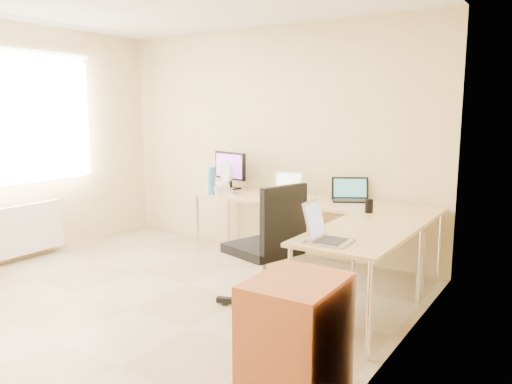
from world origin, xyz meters
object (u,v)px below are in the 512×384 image
Objects in this scene: desk_return at (360,276)px; desk_fan at (229,177)px; keyboard at (288,202)px; laptop_return at (329,226)px; desk_main at (309,234)px; laptop_center at (287,182)px; laptop_black at (351,190)px; monitor at (230,170)px; water_bottle at (212,181)px; cabinet at (296,348)px; mug at (218,191)px; office_chair at (263,251)px.

desk_fan reaches higher than desk_return.
laptop_return is (0.99, -1.15, 0.11)m from keyboard.
desk_main is 1.21m from desk_fan.
laptop_center is (-1.29, 1.07, 0.52)m from desk_return.
laptop_black is at bearing 22.30° from desk_main.
monitor is 1.15m from keyboard.
keyboard is 1.24× the size of water_bottle.
water_bottle reaches higher than cabinet.
monitor reaches higher than desk_main.
mug reaches higher than desk_return.
laptop_return reaches higher than cabinet.
cabinet is at bearing -22.32° from desk_fan.
desk_return is 1.32m from keyboard.
mug is 1.52m from office_chair.
laptop_center is 0.80× the size of keyboard.
water_bottle is at bearing 55.64° from laptop_return.
laptop_black is 1.49m from desk_fan.
monitor is at bearing 158.76° from laptop_center.
desk_fan reaches higher than keyboard.
cabinet is at bearing -103.37° from laptop_black.
keyboard is at bearing 0.00° from water_bottle.
cabinet is (1.44, -2.40, -0.52)m from laptop_center.
mug is at bearing 168.88° from laptop_black.
laptop_center reaches higher than mug.
laptop_return is at bearing -24.29° from monitor.
desk_fan is at bearing 154.22° from laptop_black.
monitor is 0.65× the size of cabinet.
office_chair reaches higher than laptop_black.
keyboard is (-0.08, -0.30, 0.37)m from desk_main.
laptop_return is at bearing -98.82° from desk_return.
cabinet is at bearing -42.90° from water_bottle.
keyboard reaches higher than desk_main.
keyboard is 0.35× the size of office_chair.
monitor is 0.11m from desk_fan.
desk_return is at bearing -14.74° from monitor.
desk_main is 8.73× the size of laptop_center.
office_chair is (0.51, -1.30, -0.38)m from laptop_center.
mug is (0.15, -0.44, -0.18)m from monitor.
laptop_center reaches higher than laptop_return.
keyboard is 1.08m from desk_fan.
desk_main is at bearing 27.98° from laptop_return.
cabinet is at bearing -64.23° from desk_main.
water_bottle reaches higher than mug.
laptop_center is 0.38× the size of cabinet.
laptop_black is 1.69m from laptop_return.
desk_fan is (-0.03, 0.36, 0.00)m from water_bottle.
monitor is 0.47× the size of office_chair.
desk_main is at bearing 115.51° from office_chair.
keyboard reaches higher than desk_return.
desk_main is at bearing 15.65° from water_bottle.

